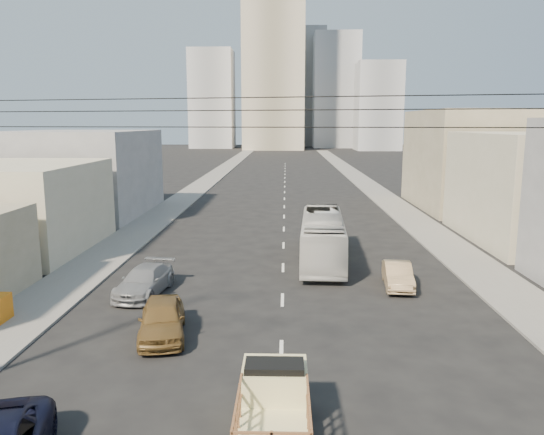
{
  "coord_description": "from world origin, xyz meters",
  "views": [
    {
      "loc": [
        0.14,
        -11.32,
        8.69
      ],
      "look_at": [
        -0.62,
        17.81,
        3.5
      ],
      "focal_mm": 35.0,
      "sensor_mm": 36.0,
      "label": 1
    }
  ],
  "objects_px": {
    "city_bus": "(323,238)",
    "sedan_tan": "(398,275)",
    "sedan_grey": "(145,281)",
    "sedan_brown": "(162,319)",
    "flatbed_pickup": "(274,404)"
  },
  "relations": [
    {
      "from": "city_bus",
      "to": "sedan_tan",
      "type": "bearing_deg",
      "value": -52.08
    },
    {
      "from": "city_bus",
      "to": "sedan_brown",
      "type": "height_order",
      "value": "city_bus"
    },
    {
      "from": "city_bus",
      "to": "sedan_tan",
      "type": "height_order",
      "value": "city_bus"
    },
    {
      "from": "sedan_tan",
      "to": "flatbed_pickup",
      "type": "bearing_deg",
      "value": -108.76
    },
    {
      "from": "city_bus",
      "to": "sedan_grey",
      "type": "distance_m",
      "value": 11.82
    },
    {
      "from": "flatbed_pickup",
      "to": "sedan_tan",
      "type": "distance_m",
      "value": 15.54
    },
    {
      "from": "flatbed_pickup",
      "to": "sedan_grey",
      "type": "distance_m",
      "value": 14.43
    },
    {
      "from": "flatbed_pickup",
      "to": "sedan_grey",
      "type": "xyz_separation_m",
      "value": [
        -6.94,
        12.65,
        -0.39
      ]
    },
    {
      "from": "flatbed_pickup",
      "to": "sedan_tan",
      "type": "xyz_separation_m",
      "value": [
        6.34,
        14.18,
        -0.43
      ]
    },
    {
      "from": "flatbed_pickup",
      "to": "sedan_tan",
      "type": "height_order",
      "value": "flatbed_pickup"
    },
    {
      "from": "flatbed_pickup",
      "to": "city_bus",
      "type": "distance_m",
      "value": 19.69
    },
    {
      "from": "flatbed_pickup",
      "to": "sedan_tan",
      "type": "bearing_deg",
      "value": 65.91
    },
    {
      "from": "sedan_brown",
      "to": "sedan_grey",
      "type": "bearing_deg",
      "value": 101.32
    },
    {
      "from": "sedan_brown",
      "to": "sedan_grey",
      "type": "relative_size",
      "value": 0.93
    },
    {
      "from": "city_bus",
      "to": "sedan_brown",
      "type": "bearing_deg",
      "value": -117.76
    }
  ]
}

